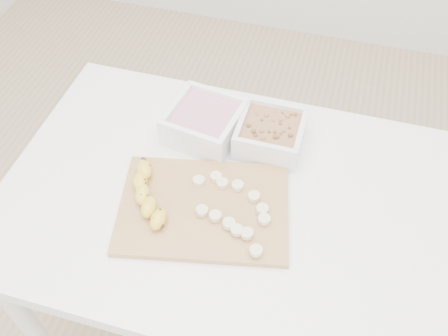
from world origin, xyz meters
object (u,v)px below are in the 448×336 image
(cutting_board, at_px, (204,208))
(banana, at_px, (149,196))
(bowl_yogurt, at_px, (205,122))
(bowl_granola, at_px, (270,133))
(table, at_px, (221,218))

(cutting_board, bearing_deg, banana, -172.17)
(bowl_yogurt, distance_m, banana, 0.25)
(bowl_yogurt, bearing_deg, cutting_board, -73.33)
(bowl_granola, distance_m, cutting_board, 0.26)
(bowl_yogurt, relative_size, cutting_board, 0.52)
(table, relative_size, bowl_yogurt, 5.21)
(cutting_board, bearing_deg, bowl_granola, 67.88)
(cutting_board, relative_size, banana, 1.98)
(bowl_granola, bearing_deg, cutting_board, -112.12)
(bowl_yogurt, xyz_separation_m, banana, (-0.05, -0.24, -0.01))
(bowl_granola, xyz_separation_m, cutting_board, (-0.10, -0.24, -0.03))
(table, distance_m, cutting_board, 0.12)
(bowl_granola, bearing_deg, table, -111.55)
(table, height_order, bowl_granola, bowl_granola)
(bowl_granola, height_order, cutting_board, bowl_granola)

